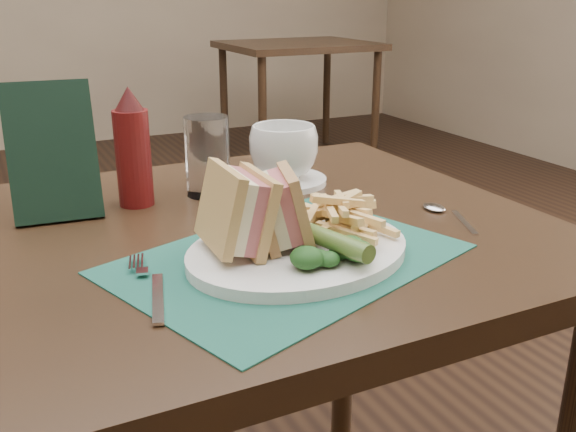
# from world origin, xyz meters

# --- Properties ---
(wall_back) EXTENTS (6.00, 0.00, 6.00)m
(wall_back) POSITION_xyz_m (0.00, 3.50, 0.00)
(wall_back) COLOR tan
(wall_back) RESTS_ON ground
(table_bg_right) EXTENTS (0.90, 0.75, 0.75)m
(table_bg_right) POSITION_xyz_m (1.57, 2.38, 0.38)
(table_bg_right) COLOR black
(table_bg_right) RESTS_ON ground
(placemat) EXTENTS (0.49, 0.42, 0.00)m
(placemat) POSITION_xyz_m (0.02, -0.64, 0.75)
(placemat) COLOR #195244
(placemat) RESTS_ON table_main
(plate) EXTENTS (0.34, 0.30, 0.01)m
(plate) POSITION_xyz_m (0.03, -0.64, 0.76)
(plate) COLOR white
(plate) RESTS_ON placemat
(sandwich_half_a) EXTENTS (0.08, 0.11, 0.11)m
(sandwich_half_a) POSITION_xyz_m (-0.06, -0.62, 0.82)
(sandwich_half_a) COLOR tan
(sandwich_half_a) RESTS_ON plate
(sandwich_half_b) EXTENTS (0.10, 0.11, 0.10)m
(sandwich_half_b) POSITION_xyz_m (-0.01, -0.62, 0.82)
(sandwich_half_b) COLOR tan
(sandwich_half_b) RESTS_ON plate
(kale_garnish) EXTENTS (0.11, 0.08, 0.03)m
(kale_garnish) POSITION_xyz_m (0.04, -0.70, 0.78)
(kale_garnish) COLOR #153A15
(kale_garnish) RESTS_ON plate
(pickle_spear) EXTENTS (0.05, 0.12, 0.03)m
(pickle_spear) POSITION_xyz_m (0.05, -0.70, 0.79)
(pickle_spear) COLOR #426024
(pickle_spear) RESTS_ON plate
(fries_pile) EXTENTS (0.18, 0.20, 0.06)m
(fries_pile) POSITION_xyz_m (0.10, -0.62, 0.80)
(fries_pile) COLOR #E9C074
(fries_pile) RESTS_ON plate
(fork) EXTENTS (0.08, 0.17, 0.01)m
(fork) POSITION_xyz_m (-0.16, -0.65, 0.76)
(fork) COLOR silver
(fork) RESTS_ON placemat
(spoon) EXTENTS (0.09, 0.15, 0.01)m
(spoon) POSITION_xyz_m (0.31, -0.61, 0.76)
(spoon) COLOR silver
(spoon) RESTS_ON table_main
(saucer) EXTENTS (0.15, 0.15, 0.01)m
(saucer) POSITION_xyz_m (0.16, -0.34, 0.76)
(saucer) COLOR white
(saucer) RESTS_ON table_main
(coffee_cup) EXTENTS (0.15, 0.15, 0.09)m
(coffee_cup) POSITION_xyz_m (0.16, -0.34, 0.81)
(coffee_cup) COLOR white
(coffee_cup) RESTS_ON saucer
(drinking_glass) EXTENTS (0.09, 0.09, 0.13)m
(drinking_glass) POSITION_xyz_m (0.02, -0.34, 0.81)
(drinking_glass) COLOR silver
(drinking_glass) RESTS_ON table_main
(ketchup_bottle) EXTENTS (0.07, 0.07, 0.19)m
(ketchup_bottle) POSITION_xyz_m (-0.10, -0.34, 0.84)
(ketchup_bottle) COLOR #540E0F
(ketchup_bottle) RESTS_ON table_main
(check_presenter) EXTENTS (0.13, 0.09, 0.20)m
(check_presenter) POSITION_xyz_m (-0.22, -0.34, 0.85)
(check_presenter) COLOR black
(check_presenter) RESTS_ON table_main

